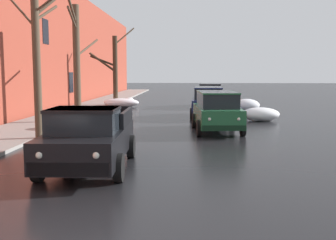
% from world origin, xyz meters
% --- Properties ---
extents(left_sidewalk_slab, '(3.12, 80.00, 0.13)m').
position_xyz_m(left_sidewalk_slab, '(-6.59, 18.00, 0.06)').
color(left_sidewalk_slab, gray).
rests_on(left_sidewalk_slab, ground).
extents(brick_townhouse_facade, '(0.63, 80.00, 9.27)m').
position_xyz_m(brick_townhouse_facade, '(-8.65, 18.00, 4.63)').
color(brick_townhouse_facade, brown).
rests_on(brick_townhouse_facade, ground).
extents(snow_bank_near_corner_left, '(2.75, 1.18, 0.72)m').
position_xyz_m(snow_bank_near_corner_left, '(-4.18, 28.35, 0.34)').
color(snow_bank_near_corner_left, white).
rests_on(snow_bank_near_corner_left, ground).
extents(snow_bank_along_left_kerb, '(1.66, 1.04, 0.74)m').
position_xyz_m(snow_bank_along_left_kerb, '(4.16, 24.76, 0.32)').
color(snow_bank_along_left_kerb, white).
rests_on(snow_bank_along_left_kerb, ground).
extents(snow_bank_near_corner_right, '(2.09, 1.35, 0.76)m').
position_xyz_m(snow_bank_near_corner_right, '(4.96, 19.44, 0.36)').
color(snow_bank_near_corner_right, white).
rests_on(snow_bank_near_corner_right, ground).
extents(snow_bank_along_right_kerb, '(2.34, 1.30, 0.76)m').
position_xyz_m(snow_bank_along_right_kerb, '(-4.38, 15.05, 0.38)').
color(snow_bank_along_right_kerb, white).
rests_on(snow_bank_along_right_kerb, ground).
extents(snow_bank_far_right_pile, '(1.78, 1.41, 0.88)m').
position_xyz_m(snow_bank_far_right_pile, '(4.94, 24.89, 0.42)').
color(snow_bank_far_right_pile, white).
rests_on(snow_bank_far_right_pile, ground).
extents(bare_tree_second_along_sidewalk, '(3.08, 2.20, 6.85)m').
position_xyz_m(bare_tree_second_along_sidewalk, '(-4.84, 12.33, 3.62)').
color(bare_tree_second_along_sidewalk, '#4C3D2D').
rests_on(bare_tree_second_along_sidewalk, ground).
extents(bare_tree_mid_block, '(0.83, 4.25, 6.66)m').
position_xyz_m(bare_tree_mid_block, '(-4.85, 17.90, 3.30)').
color(bare_tree_mid_block, '#4C3D2D').
rests_on(bare_tree_mid_block, ground).
extents(bare_tree_far_down_block, '(3.28, 2.44, 6.30)m').
position_xyz_m(bare_tree_far_down_block, '(-4.96, 29.06, 2.94)').
color(bare_tree_far_down_block, '#382B1E').
rests_on(bare_tree_far_down_block, ground).
extents(pickup_truck_black_approaching_near_lane, '(2.34, 4.95, 1.76)m').
position_xyz_m(pickup_truck_black_approaching_near_lane, '(-1.77, 7.78, 0.88)').
color(pickup_truck_black_approaching_near_lane, black).
rests_on(pickup_truck_black_approaching_near_lane, ground).
extents(suv_green_parked_kerbside_close, '(2.25, 4.54, 1.82)m').
position_xyz_m(suv_green_parked_kerbside_close, '(2.24, 15.28, 0.99)').
color(suv_green_parked_kerbside_close, '#1E5633').
rests_on(suv_green_parked_kerbside_close, ground).
extents(suv_darkblue_parked_kerbside_mid, '(2.15, 4.73, 1.82)m').
position_xyz_m(suv_darkblue_parked_kerbside_mid, '(2.11, 21.17, 0.99)').
color(suv_darkblue_parked_kerbside_mid, navy).
rests_on(suv_darkblue_parked_kerbside_mid, ground).
extents(suv_black_parked_far_down_block, '(2.23, 4.86, 1.82)m').
position_xyz_m(suv_black_parked_far_down_block, '(2.62, 28.57, 0.99)').
color(suv_black_parked_far_down_block, black).
rests_on(suv_black_parked_far_down_block, ground).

